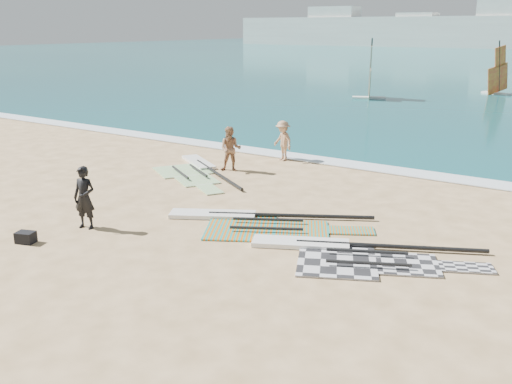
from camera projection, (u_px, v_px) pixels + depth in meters
The scene contains 11 objects.
ground at pixel (174, 279), 12.87m from camera, with size 300.00×300.00×0.00m, color #E2BB84.
surf_line at pixel (380, 169), 22.69m from camera, with size 300.00×1.20×0.04m, color white.
rig_grey at pixel (347, 253), 14.17m from camera, with size 5.94×3.87×0.20m.
rig_green at pixel (196, 170), 22.37m from camera, with size 5.19×4.39×0.20m.
rig_orange at pixel (252, 222), 16.46m from camera, with size 5.99×4.13×0.20m.
gear_bag_near at pixel (26, 237), 14.96m from camera, with size 0.47×0.34×0.30m, color black.
person_wetsuit at pixel (84, 198), 15.86m from camera, with size 0.65×0.43×1.78m, color black.
beachgoer_left at pixel (231, 149), 22.21m from camera, with size 0.85×0.67×1.76m, color #9F6F4D.
beachgoer_mid at pixel (283, 141), 23.99m from camera, with size 1.09×0.63×1.69m, color tan.
windsurfer_left at pixel (370, 82), 44.28m from camera, with size 2.64×2.88×4.68m.
windsurfer_centre at pixel (498, 79), 47.26m from camera, with size 2.51×2.78×4.43m.
Camera 1 is at (8.09, -8.80, 5.48)m, focal length 40.00 mm.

